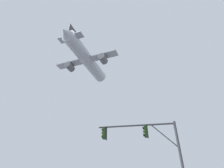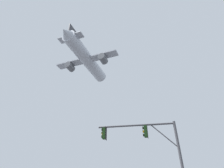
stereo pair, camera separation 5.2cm
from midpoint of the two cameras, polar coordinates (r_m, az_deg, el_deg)
signal_pole_near at (r=13.94m, az=11.73°, el=-17.88°), size 6.07×1.15×5.56m
airplane at (r=51.83m, az=-8.25°, el=7.93°), size 19.09×24.71×6.86m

